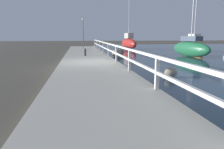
# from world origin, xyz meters

# --- Properties ---
(ground_plane) EXTENTS (120.00, 120.00, 0.00)m
(ground_plane) POSITION_xyz_m (0.00, 0.00, 0.00)
(ground_plane) COLOR #4C473D
(dock_walkway) EXTENTS (3.21, 36.00, 0.30)m
(dock_walkway) POSITION_xyz_m (0.00, 0.00, 0.15)
(dock_walkway) COLOR #B2AD9E
(dock_walkway) RESTS_ON ground
(railing) EXTENTS (0.10, 32.50, 0.92)m
(railing) POSITION_xyz_m (1.50, -0.00, 0.93)
(railing) COLOR white
(railing) RESTS_ON dock_walkway
(boulder_mid_strip) EXTENTS (0.78, 0.70, 0.59)m
(boulder_mid_strip) POSITION_xyz_m (2.98, 8.12, 0.29)
(boulder_mid_strip) COLOR slate
(boulder_mid_strip) RESTS_ON ground
(boulder_downstream) EXTENTS (0.47, 0.43, 0.35)m
(boulder_downstream) POSITION_xyz_m (3.06, 6.82, 0.18)
(boulder_downstream) COLOR #666056
(boulder_downstream) RESTS_ON ground
(boulder_far_strip) EXTENTS (0.72, 0.64, 0.54)m
(boulder_far_strip) POSITION_xyz_m (2.52, 5.97, 0.27)
(boulder_far_strip) COLOR slate
(boulder_far_strip) RESTS_ON ground
(boulder_water_edge) EXTENTS (0.73, 0.66, 0.55)m
(boulder_water_edge) POSITION_xyz_m (3.17, 7.57, 0.27)
(boulder_water_edge) COLOR slate
(boulder_water_edge) RESTS_ON ground
(boulder_near_dock) EXTENTS (0.58, 0.52, 0.43)m
(boulder_near_dock) POSITION_xyz_m (3.21, -3.47, 0.22)
(boulder_near_dock) COLOR gray
(boulder_near_dock) RESTS_ON ground
(mooring_bollard) EXTENTS (0.16, 0.16, 0.52)m
(mooring_bollard) POSITION_xyz_m (-0.12, 3.78, 0.57)
(mooring_bollard) COLOR #333338
(mooring_bollard) RESTS_ON dock_walkway
(dock_lamp) EXTENTS (0.22, 0.22, 3.25)m
(dock_lamp) POSITION_xyz_m (-0.03, 12.30, 2.49)
(dock_lamp) COLOR #514C47
(dock_lamp) RESTS_ON dock_walkway
(sailboat_orange) EXTENTS (1.21, 3.89, 6.83)m
(sailboat_orange) POSITION_xyz_m (11.83, 10.28, 0.77)
(sailboat_orange) COLOR orange
(sailboat_orange) RESTS_ON water_surface
(sailboat_green) EXTENTS (1.92, 4.39, 7.38)m
(sailboat_green) POSITION_xyz_m (8.55, 4.81, 0.75)
(sailboat_green) COLOR #236B42
(sailboat_green) RESTS_ON water_surface
(sailboat_red) EXTENTS (1.66, 4.47, 8.30)m
(sailboat_red) POSITION_xyz_m (5.74, 15.25, 0.82)
(sailboat_red) COLOR red
(sailboat_red) RESTS_ON water_surface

